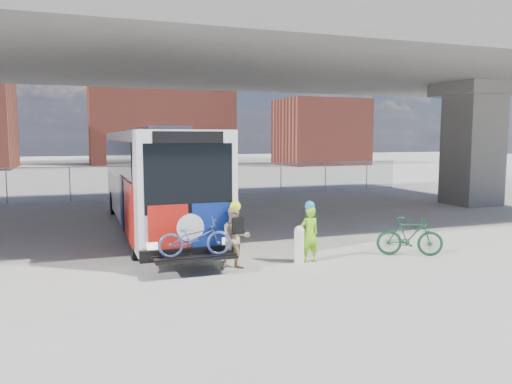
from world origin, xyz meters
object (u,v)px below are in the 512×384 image
cyclist_tan (235,237)px  bike_parked (410,236)px  bollard (299,243)px  bus (154,172)px  cyclist_hivis (309,233)px

cyclist_tan → bike_parked: bearing=-2.2°
cyclist_tan → bike_parked: size_ratio=0.95×
bollard → cyclist_tan: bearing=-179.9°
bus → cyclist_tan: 6.55m
cyclist_hivis → bus: bearing=-69.5°
bollard → cyclist_hivis: 0.39m
cyclist_tan → bike_parked: 5.12m
bike_parked → cyclist_tan: bearing=114.4°
bus → cyclist_tan: (1.11, -6.33, -1.28)m
cyclist_hivis → cyclist_tan: size_ratio=0.95×
bus → cyclist_tan: bus is taller
bus → cyclist_hivis: 7.20m
cyclist_tan → bike_parked: (5.10, -0.28, -0.28)m
bollard → cyclist_hivis: bearing=0.0°
bus → cyclist_tan: bearing=-80.1°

